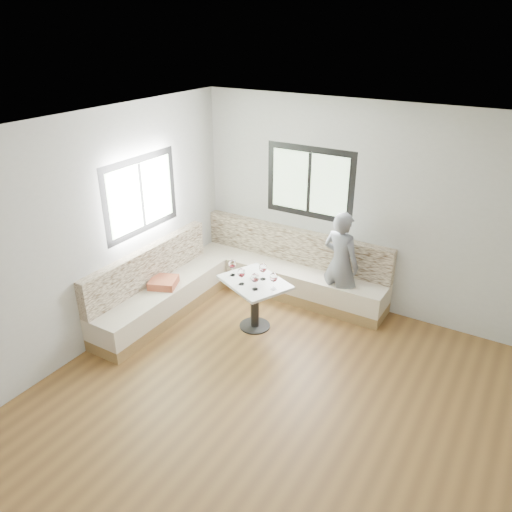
{
  "coord_description": "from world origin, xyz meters",
  "views": [
    {
      "loc": [
        1.86,
        -3.5,
        3.66
      ],
      "look_at": [
        -1.05,
        1.33,
        0.98
      ],
      "focal_mm": 35.0,
      "sensor_mm": 36.0,
      "label": 1
    }
  ],
  "objects": [
    {
      "name": "room",
      "position": [
        -0.08,
        0.08,
        1.41
      ],
      "size": [
        5.01,
        5.01,
        2.81
      ],
      "color": "brown",
      "rests_on": "ground"
    },
    {
      "name": "banquette",
      "position": [
        -1.59,
        1.63,
        0.33
      ],
      "size": [
        2.9,
        2.8,
        0.95
      ],
      "color": "olive",
      "rests_on": "ground"
    },
    {
      "name": "table",
      "position": [
        -1.01,
        1.23,
        0.51
      ],
      "size": [
        1.02,
        0.92,
        0.68
      ],
      "rotation": [
        0.0,
        0.0,
        -0.42
      ],
      "color": "black",
      "rests_on": "ground"
    },
    {
      "name": "person",
      "position": [
        -0.24,
        2.15,
        0.73
      ],
      "size": [
        0.6,
        0.46,
        1.46
      ],
      "primitive_type": "imported",
      "rotation": [
        0.0,
        0.0,
        2.92
      ],
      "color": "slate",
      "rests_on": "ground"
    },
    {
      "name": "olive_ramekin",
      "position": [
        -1.05,
        1.3,
        0.7
      ],
      "size": [
        0.1,
        0.1,
        0.04
      ],
      "color": "white",
      "rests_on": "table"
    },
    {
      "name": "wine_glass_a",
      "position": [
        -1.34,
        1.22,
        0.83
      ],
      "size": [
        0.1,
        0.1,
        0.22
      ],
      "color": "white",
      "rests_on": "table"
    },
    {
      "name": "wine_glass_b",
      "position": [
        -1.11,
        1.07,
        0.83
      ],
      "size": [
        0.1,
        0.1,
        0.22
      ],
      "color": "white",
      "rests_on": "table"
    },
    {
      "name": "wine_glass_c",
      "position": [
        -0.89,
        1.05,
        0.83
      ],
      "size": [
        0.1,
        0.1,
        0.22
      ],
      "color": "white",
      "rests_on": "table"
    },
    {
      "name": "wine_glass_d",
      "position": [
        -0.95,
        1.32,
        0.83
      ],
      "size": [
        0.1,
        0.1,
        0.22
      ],
      "color": "white",
      "rests_on": "table"
    },
    {
      "name": "wine_glass_e",
      "position": [
        -0.71,
        1.17,
        0.83
      ],
      "size": [
        0.1,
        0.1,
        0.22
      ],
      "color": "white",
      "rests_on": "table"
    }
  ]
}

